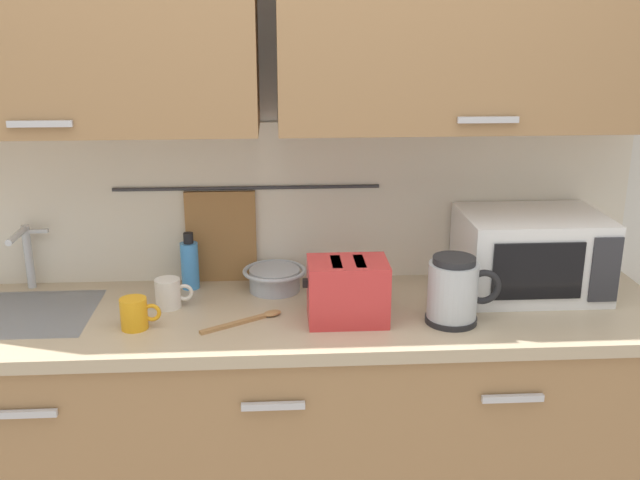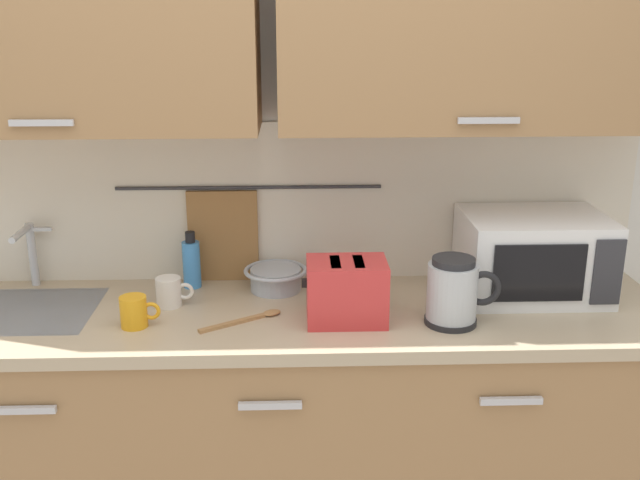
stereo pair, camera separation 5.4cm
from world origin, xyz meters
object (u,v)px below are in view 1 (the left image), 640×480
(wooden_spoon, at_px, (251,319))
(electric_kettle, at_px, (454,291))
(mug_near_sink, at_px, (135,314))
(dish_soap_bottle, at_px, (190,264))
(mug_by_kettle, at_px, (169,293))
(toaster, at_px, (348,291))
(mixing_bowl, at_px, (275,278))
(microwave, at_px, (530,253))

(wooden_spoon, bearing_deg, electric_kettle, -4.22)
(mug_near_sink, bearing_deg, dish_soap_bottle, 68.46)
(mug_near_sink, xyz_separation_m, wooden_spoon, (0.34, 0.03, -0.04))
(electric_kettle, xyz_separation_m, mug_by_kettle, (-0.87, 0.17, -0.05))
(mug_near_sink, xyz_separation_m, toaster, (0.63, 0.02, 0.05))
(toaster, distance_m, wooden_spoon, 0.31)
(dish_soap_bottle, relative_size, mixing_bowl, 0.92)
(toaster, bearing_deg, dish_soap_bottle, 149.18)
(mixing_bowl, bearing_deg, mug_by_kettle, -159.03)
(mug_by_kettle, bearing_deg, toaster, -13.54)
(microwave, distance_m, electric_kettle, 0.39)
(electric_kettle, height_order, dish_soap_bottle, electric_kettle)
(wooden_spoon, bearing_deg, microwave, 11.46)
(mug_near_sink, height_order, mixing_bowl, mug_near_sink)
(dish_soap_bottle, height_order, toaster, dish_soap_bottle)
(dish_soap_bottle, relative_size, toaster, 0.77)
(microwave, xyz_separation_m, mug_by_kettle, (-1.18, -0.06, -0.09))
(mug_by_kettle, xyz_separation_m, wooden_spoon, (0.26, -0.12, -0.04))
(microwave, xyz_separation_m, dish_soap_bottle, (-1.13, 0.10, -0.05))
(dish_soap_bottle, height_order, mug_near_sink, dish_soap_bottle)
(wooden_spoon, bearing_deg, mixing_bowl, 73.95)
(electric_kettle, distance_m, mug_by_kettle, 0.89)
(mixing_bowl, relative_size, mug_by_kettle, 1.78)
(mug_by_kettle, bearing_deg, wooden_spoon, -25.03)
(microwave, xyz_separation_m, electric_kettle, (-0.31, -0.23, -0.03))
(mug_near_sink, distance_m, wooden_spoon, 0.35)
(electric_kettle, bearing_deg, toaster, 173.90)
(toaster, relative_size, wooden_spoon, 1.03)
(mug_near_sink, bearing_deg, mug_by_kettle, 63.34)
(electric_kettle, xyz_separation_m, toaster, (-0.32, 0.03, -0.01))
(mug_by_kettle, bearing_deg, mixing_bowl, 20.97)
(dish_soap_bottle, relative_size, mug_by_kettle, 1.63)
(mug_near_sink, bearing_deg, microwave, 9.91)
(dish_soap_bottle, relative_size, wooden_spoon, 0.79)
(mixing_bowl, distance_m, toaster, 0.35)
(mug_near_sink, bearing_deg, toaster, 2.05)
(microwave, distance_m, mug_by_kettle, 1.19)
(dish_soap_bottle, relative_size, mug_near_sink, 1.63)
(toaster, bearing_deg, wooden_spoon, 177.83)
(microwave, height_order, mug_near_sink, microwave)
(mixing_bowl, xyz_separation_m, toaster, (0.22, -0.26, 0.05))
(mug_by_kettle, bearing_deg, mug_near_sink, -116.66)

